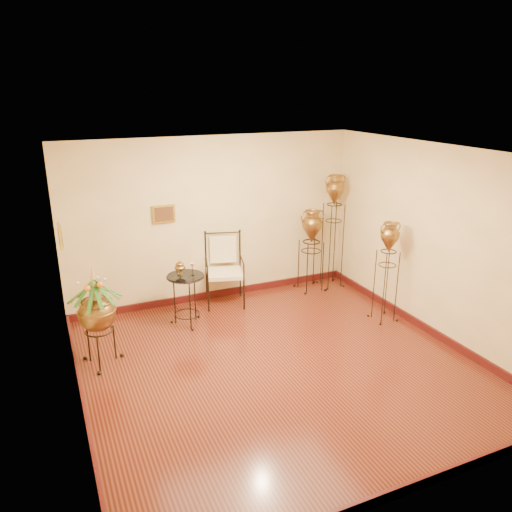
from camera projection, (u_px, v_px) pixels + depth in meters
name	position (u px, v px, depth m)	size (l,w,h in m)	color
ground	(278.00, 365.00, 6.68)	(5.00, 5.00, 0.00)	maroon
room_shell	(279.00, 241.00, 6.13)	(5.02, 5.02, 2.81)	beige
amphora_tall	(333.00, 230.00, 9.02)	(0.50, 0.50, 2.09)	black
amphora_mid	(387.00, 271.00, 7.74)	(0.43, 0.43, 1.62)	black
amphora_short	(311.00, 250.00, 8.95)	(0.50, 0.50, 1.51)	black
planter_urn	(96.00, 309.00, 6.46)	(0.94, 0.94, 1.42)	black
armchair	(225.00, 270.00, 8.37)	(0.82, 0.79, 1.21)	black
side_table	(186.00, 299.00, 7.70)	(0.73, 0.73, 1.03)	black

